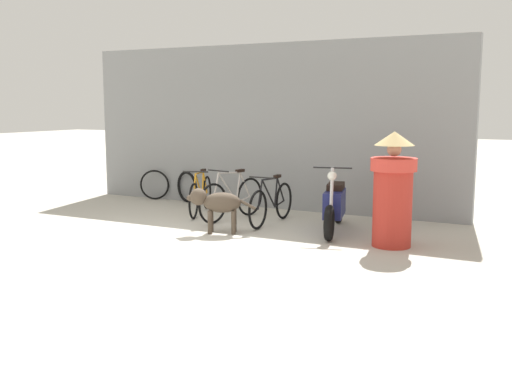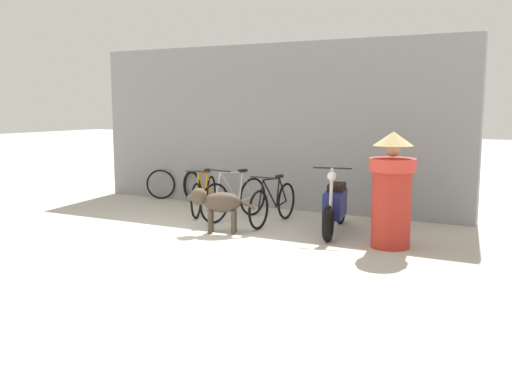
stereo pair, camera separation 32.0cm
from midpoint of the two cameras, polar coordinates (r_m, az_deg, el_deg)
ground_plane at (r=8.93m, az=-7.94°, el=-4.63°), size 60.00×60.00×0.00m
shop_wall_back at (r=11.61m, az=2.06°, el=6.23°), size 7.77×0.20×3.13m
bicycle_0 at (r=11.04m, az=-4.14°, el=-0.26°), size 0.64×1.62×0.83m
bicycle_1 at (r=10.42m, az=-1.20°, el=-0.61°), size 0.49×1.63×0.90m
bicycle_2 at (r=10.03m, az=2.55°, el=-1.11°), size 0.46×1.66×0.84m
motorcycle at (r=9.46m, az=8.50°, el=-1.37°), size 0.65×1.89×1.07m
stray_dog at (r=9.32m, az=-2.79°, el=-1.01°), size 1.02×0.59×0.70m
person_in_robes at (r=8.54m, az=13.85°, el=0.23°), size 0.84×0.84×1.62m
spare_tire_left at (r=12.82m, az=-8.36°, el=0.73°), size 0.60×0.26×0.63m
spare_tire_right at (r=12.34m, az=-5.34°, el=0.52°), size 0.62×0.28×0.64m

